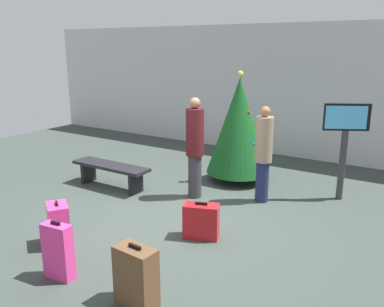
{
  "coord_description": "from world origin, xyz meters",
  "views": [
    {
      "loc": [
        3.6,
        -5.01,
        2.76
      ],
      "look_at": [
        -0.18,
        0.88,
        0.9
      ],
      "focal_mm": 37.82,
      "sensor_mm": 36.0,
      "label": 1
    }
  ],
  "objects_px": {
    "flight_info_kiosk": "(345,134)",
    "suitcase_3": "(136,276)",
    "holiday_tree": "(239,126)",
    "suitcase_0": "(58,251)",
    "waiting_bench": "(111,170)",
    "suitcase_1": "(59,225)",
    "suitcase_2": "(201,221)",
    "traveller_1": "(263,152)",
    "traveller_0": "(195,145)"
  },
  "relations": [
    {
      "from": "suitcase_0",
      "to": "suitcase_2",
      "type": "xyz_separation_m",
      "value": [
        0.9,
        1.86,
        -0.09
      ]
    },
    {
      "from": "waiting_bench",
      "to": "suitcase_0",
      "type": "bearing_deg",
      "value": -57.26
    },
    {
      "from": "holiday_tree",
      "to": "waiting_bench",
      "type": "distance_m",
      "value": 2.75
    },
    {
      "from": "suitcase_2",
      "to": "suitcase_3",
      "type": "distance_m",
      "value": 1.78
    },
    {
      "from": "holiday_tree",
      "to": "traveller_1",
      "type": "bearing_deg",
      "value": -42.77
    },
    {
      "from": "flight_info_kiosk",
      "to": "suitcase_3",
      "type": "distance_m",
      "value": 4.72
    },
    {
      "from": "suitcase_0",
      "to": "suitcase_2",
      "type": "distance_m",
      "value": 2.07
    },
    {
      "from": "holiday_tree",
      "to": "suitcase_3",
      "type": "xyz_separation_m",
      "value": [
        0.99,
        -4.45,
        -0.84
      ]
    },
    {
      "from": "traveller_0",
      "to": "traveller_1",
      "type": "relative_size",
      "value": 1.07
    },
    {
      "from": "traveller_0",
      "to": "suitcase_1",
      "type": "relative_size",
      "value": 2.9
    },
    {
      "from": "flight_info_kiosk",
      "to": "waiting_bench",
      "type": "xyz_separation_m",
      "value": [
        -4.02,
        -1.83,
        -0.86
      ]
    },
    {
      "from": "holiday_tree",
      "to": "traveller_1",
      "type": "relative_size",
      "value": 1.31
    },
    {
      "from": "flight_info_kiosk",
      "to": "traveller_1",
      "type": "relative_size",
      "value": 1.02
    },
    {
      "from": "holiday_tree",
      "to": "traveller_1",
      "type": "distance_m",
      "value": 1.27
    },
    {
      "from": "holiday_tree",
      "to": "flight_info_kiosk",
      "type": "relative_size",
      "value": 1.28
    },
    {
      "from": "flight_info_kiosk",
      "to": "suitcase_0",
      "type": "xyz_separation_m",
      "value": [
        -2.24,
        -4.6,
        -0.88
      ]
    },
    {
      "from": "suitcase_3",
      "to": "flight_info_kiosk",
      "type": "bearing_deg",
      "value": 76.28
    },
    {
      "from": "suitcase_1",
      "to": "suitcase_2",
      "type": "height_order",
      "value": "suitcase_1"
    },
    {
      "from": "traveller_1",
      "to": "flight_info_kiosk",
      "type": "bearing_deg",
      "value": 37.14
    },
    {
      "from": "holiday_tree",
      "to": "suitcase_1",
      "type": "distance_m",
      "value": 4.16
    },
    {
      "from": "flight_info_kiosk",
      "to": "suitcase_0",
      "type": "height_order",
      "value": "flight_info_kiosk"
    },
    {
      "from": "flight_info_kiosk",
      "to": "suitcase_0",
      "type": "bearing_deg",
      "value": -115.96
    },
    {
      "from": "holiday_tree",
      "to": "suitcase_1",
      "type": "xyz_separation_m",
      "value": [
        -0.85,
        -3.97,
        -0.87
      ]
    },
    {
      "from": "flight_info_kiosk",
      "to": "traveller_0",
      "type": "distance_m",
      "value": 2.71
    },
    {
      "from": "waiting_bench",
      "to": "suitcase_1",
      "type": "bearing_deg",
      "value": -63.68
    },
    {
      "from": "traveller_1",
      "to": "suitcase_0",
      "type": "height_order",
      "value": "traveller_1"
    },
    {
      "from": "holiday_tree",
      "to": "suitcase_0",
      "type": "xyz_separation_m",
      "value": [
        -0.15,
        -4.55,
        -0.83
      ]
    },
    {
      "from": "traveller_0",
      "to": "suitcase_3",
      "type": "distance_m",
      "value": 3.43
    },
    {
      "from": "waiting_bench",
      "to": "suitcase_2",
      "type": "xyz_separation_m",
      "value": [
        2.68,
        -0.91,
        -0.11
      ]
    },
    {
      "from": "traveller_0",
      "to": "suitcase_2",
      "type": "bearing_deg",
      "value": -54.5
    },
    {
      "from": "suitcase_1",
      "to": "suitcase_2",
      "type": "xyz_separation_m",
      "value": [
        1.59,
        1.29,
        -0.05
      ]
    },
    {
      "from": "traveller_0",
      "to": "suitcase_2",
      "type": "xyz_separation_m",
      "value": [
        0.98,
        -1.37,
        -0.74
      ]
    },
    {
      "from": "holiday_tree",
      "to": "waiting_bench",
      "type": "relative_size",
      "value": 1.33
    },
    {
      "from": "suitcase_1",
      "to": "traveller_0",
      "type": "bearing_deg",
      "value": 77.04
    },
    {
      "from": "traveller_0",
      "to": "suitcase_0",
      "type": "height_order",
      "value": "traveller_0"
    },
    {
      "from": "suitcase_1",
      "to": "flight_info_kiosk",
      "type": "bearing_deg",
      "value": 53.85
    },
    {
      "from": "suitcase_0",
      "to": "suitcase_1",
      "type": "xyz_separation_m",
      "value": [
        -0.7,
        0.58,
        -0.05
      ]
    },
    {
      "from": "suitcase_0",
      "to": "suitcase_1",
      "type": "distance_m",
      "value": 0.91
    },
    {
      "from": "suitcase_3",
      "to": "traveller_0",
      "type": "bearing_deg",
      "value": 111.38
    },
    {
      "from": "suitcase_1",
      "to": "suitcase_3",
      "type": "bearing_deg",
      "value": -14.52
    },
    {
      "from": "waiting_bench",
      "to": "suitcase_0",
      "type": "distance_m",
      "value": 3.3
    },
    {
      "from": "flight_info_kiosk",
      "to": "waiting_bench",
      "type": "bearing_deg",
      "value": -155.59
    },
    {
      "from": "waiting_bench",
      "to": "suitcase_3",
      "type": "xyz_separation_m",
      "value": [
        2.93,
        -2.67,
        -0.03
      ]
    },
    {
      "from": "holiday_tree",
      "to": "suitcase_0",
      "type": "bearing_deg",
      "value": -91.94
    },
    {
      "from": "suitcase_2",
      "to": "suitcase_1",
      "type": "bearing_deg",
      "value": -141.1
    },
    {
      "from": "flight_info_kiosk",
      "to": "traveller_1",
      "type": "xyz_separation_m",
      "value": [
        -1.18,
        -0.89,
        -0.3
      ]
    },
    {
      "from": "traveller_0",
      "to": "suitcase_2",
      "type": "relative_size",
      "value": 3.27
    },
    {
      "from": "suitcase_2",
      "to": "suitcase_3",
      "type": "height_order",
      "value": "suitcase_3"
    },
    {
      "from": "waiting_bench",
      "to": "suitcase_3",
      "type": "distance_m",
      "value": 3.96
    },
    {
      "from": "flight_info_kiosk",
      "to": "traveller_1",
      "type": "distance_m",
      "value": 1.5
    }
  ]
}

